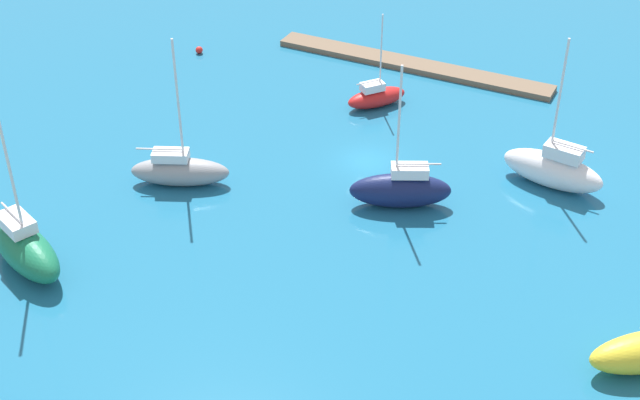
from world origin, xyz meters
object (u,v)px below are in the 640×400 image
(sailboat_red_center_basin, at_px, (376,96))
(mooring_buoy_red, at_px, (199,50))
(pier_dock, at_px, (412,65))
(sailboat_navy_lone_north, at_px, (401,189))
(sailboat_green_mid_basin, at_px, (25,248))
(sailboat_gray_far_north, at_px, (179,170))
(sailboat_white_along_channel, at_px, (553,169))

(sailboat_red_center_basin, distance_m, mooring_buoy_red, 19.32)
(pier_dock, xyz_separation_m, mooring_buoy_red, (19.19, 6.12, 0.08))
(sailboat_navy_lone_north, relative_size, mooring_buoy_red, 16.06)
(sailboat_navy_lone_north, relative_size, sailboat_green_mid_basin, 0.87)
(sailboat_red_center_basin, xyz_separation_m, sailboat_gray_far_north, (8.16, 17.56, 0.28))
(pier_dock, height_order, sailboat_green_mid_basin, sailboat_green_mid_basin)
(mooring_buoy_red, bearing_deg, pier_dock, -162.32)
(sailboat_white_along_channel, xyz_separation_m, sailboat_gray_far_north, (24.64, 11.91, -0.27))
(sailboat_white_along_channel, relative_size, sailboat_navy_lone_north, 1.05)
(sailboat_navy_lone_north, relative_size, sailboat_gray_far_north, 0.95)
(sailboat_navy_lone_north, xyz_separation_m, sailboat_green_mid_basin, (18.94, 17.22, 0.14))
(sailboat_white_along_channel, height_order, sailboat_navy_lone_north, sailboat_white_along_channel)
(sailboat_white_along_channel, bearing_deg, sailboat_red_center_basin, -11.63)
(pier_dock, relative_size, sailboat_navy_lone_north, 2.39)
(sailboat_red_center_basin, bearing_deg, mooring_buoy_red, 122.12)
(pier_dock, xyz_separation_m, sailboat_red_center_basin, (0.01, 8.36, 0.65))
(sailboat_gray_far_north, xyz_separation_m, mooring_buoy_red, (11.02, -19.80, -0.85))
(pier_dock, relative_size, sailboat_green_mid_basin, 2.08)
(sailboat_white_along_channel, relative_size, mooring_buoy_red, 16.93)
(sailboat_white_along_channel, relative_size, sailboat_gray_far_north, 1.00)
(pier_dock, height_order, mooring_buoy_red, mooring_buoy_red)
(sailboat_navy_lone_north, bearing_deg, pier_dock, -96.40)
(pier_dock, height_order, sailboat_red_center_basin, sailboat_red_center_basin)
(sailboat_red_center_basin, distance_m, sailboat_gray_far_north, 19.36)
(sailboat_navy_lone_north, distance_m, sailboat_gray_far_north, 16.28)
(sailboat_gray_far_north, bearing_deg, sailboat_green_mid_basin, -128.44)
(sailboat_white_along_channel, bearing_deg, sailboat_gray_far_north, 33.09)
(sailboat_green_mid_basin, bearing_deg, sailboat_white_along_channel, 63.90)
(pier_dock, distance_m, sailboat_green_mid_basin, 40.29)
(sailboat_navy_lone_north, height_order, sailboat_green_mid_basin, sailboat_green_mid_basin)
(mooring_buoy_red, bearing_deg, sailboat_red_center_basin, 173.33)
(sailboat_red_center_basin, bearing_deg, pier_dock, 38.72)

